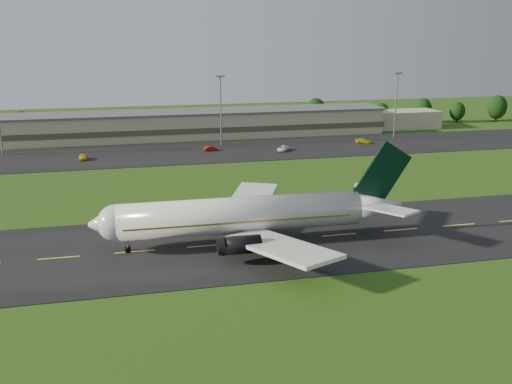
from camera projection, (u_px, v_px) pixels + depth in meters
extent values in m
plane|color=#2A4C13|center=(275.00, 241.00, 91.28)|extent=(360.00, 360.00, 0.00)
cube|color=black|center=(275.00, 240.00, 91.27)|extent=(220.00, 30.00, 0.10)
cube|color=black|center=(208.00, 152.00, 158.79)|extent=(260.00, 30.00, 0.10)
cylinder|color=silver|center=(241.00, 215.00, 88.80)|extent=(38.07, 6.13, 5.60)
sphere|color=silver|center=(116.00, 223.00, 84.92)|extent=(5.60, 5.60, 5.60)
cone|color=silver|center=(102.00, 224.00, 84.51)|extent=(4.07, 5.43, 5.38)
cone|color=silver|center=(376.00, 206.00, 93.39)|extent=(9.08, 5.61, 5.49)
cube|color=olive|center=(238.00, 217.00, 88.79)|extent=(35.08, 6.13, 0.28)
cube|color=black|center=(112.00, 220.00, 84.65)|extent=(2.04, 3.03, 0.65)
cube|color=silver|center=(280.00, 247.00, 79.57)|extent=(13.91, 20.20, 2.20)
cube|color=silver|center=(249.00, 203.00, 100.27)|extent=(14.31, 20.16, 2.20)
cube|color=silver|center=(389.00, 209.00, 88.44)|extent=(7.44, 9.39, 0.91)
cube|color=silver|center=(364.00, 192.00, 97.85)|extent=(7.60, 9.38, 0.91)
cube|color=black|center=(368.00, 196.00, 92.59)|extent=(5.01, 0.62, 3.00)
cube|color=black|center=(383.00, 173.00, 92.10)|extent=(9.44, 0.58, 10.55)
cylinder|color=black|center=(241.00, 245.00, 81.48)|extent=(5.64, 2.78, 2.70)
cylinder|color=black|center=(224.00, 212.00, 96.53)|extent=(5.64, 2.78, 2.70)
cube|color=#B8AA8C|center=(197.00, 125.00, 180.23)|extent=(120.00, 15.00, 8.00)
cube|color=#4C4438|center=(197.00, 127.00, 180.45)|extent=(121.00, 15.40, 1.60)
cube|color=#595B60|center=(197.00, 111.00, 179.11)|extent=(122.00, 16.00, 0.50)
cube|color=#B8AA8C|center=(397.00, 119.00, 197.57)|extent=(28.00, 11.00, 6.00)
cylinder|color=gray|center=(221.00, 112.00, 164.69)|extent=(0.44, 0.44, 20.00)
cube|color=gray|center=(220.00, 76.00, 161.95)|extent=(2.40, 1.20, 0.50)
cylinder|color=gray|center=(396.00, 106.00, 176.63)|extent=(0.44, 0.44, 20.00)
cube|color=gray|center=(398.00, 73.00, 173.89)|extent=(2.40, 1.20, 0.50)
cylinder|color=black|center=(23.00, 133.00, 179.98)|extent=(0.56, 0.56, 2.64)
ellipsoid|color=black|center=(22.00, 123.00, 179.11)|extent=(6.16, 6.16, 7.70)
cylinder|color=black|center=(83.00, 132.00, 183.07)|extent=(0.56, 0.56, 2.55)
ellipsoid|color=black|center=(82.00, 122.00, 182.22)|extent=(5.95, 5.95, 7.44)
cylinder|color=black|center=(315.00, 122.00, 200.28)|extent=(0.56, 0.56, 3.17)
ellipsoid|color=black|center=(316.00, 111.00, 199.23)|extent=(7.41, 7.41, 9.26)
cylinder|color=black|center=(381.00, 122.00, 204.21)|extent=(0.56, 0.56, 2.51)
ellipsoid|color=black|center=(381.00, 113.00, 203.38)|extent=(5.85, 5.85, 7.32)
cylinder|color=black|center=(422.00, 119.00, 209.94)|extent=(0.56, 0.56, 2.82)
ellipsoid|color=black|center=(423.00, 109.00, 209.01)|extent=(6.58, 6.58, 8.22)
cylinder|color=black|center=(457.00, 119.00, 211.03)|extent=(0.56, 0.56, 2.36)
ellipsoid|color=black|center=(457.00, 111.00, 210.24)|extent=(5.51, 5.51, 6.89)
cylinder|color=black|center=(496.00, 117.00, 213.81)|extent=(0.56, 0.56, 3.03)
ellipsoid|color=black|center=(497.00, 107.00, 212.80)|extent=(7.07, 7.07, 8.84)
imported|color=gold|center=(83.00, 157.00, 148.42)|extent=(2.28, 4.56, 1.49)
imported|color=#A50E0B|center=(211.00, 149.00, 159.80)|extent=(3.94, 1.94, 1.24)
imported|color=white|center=(283.00, 148.00, 159.69)|extent=(4.72, 5.35, 1.37)
imported|color=gold|center=(363.00, 141.00, 170.36)|extent=(5.18, 3.48, 1.39)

